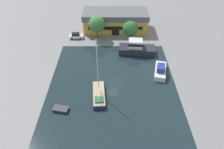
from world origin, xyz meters
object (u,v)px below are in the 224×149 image
quay_tree_near_building (96,24)px  quay_tree_by_water (130,29)px  parked_car (75,36)px  cabin_boat (160,70)px  warehouse_building (115,20)px  sailboat_moored (98,94)px  motor_cruiser (136,48)px  small_dinghy (60,109)px

quay_tree_near_building → quay_tree_by_water: bearing=-17.2°
quay_tree_near_building → parked_car: quay_tree_near_building is taller
quay_tree_near_building → parked_car: 7.84m
quay_tree_near_building → cabin_boat: bearing=-47.3°
warehouse_building → sailboat_moored: sailboat_moored is taller
parked_car → sailboat_moored: (8.40, -26.24, -0.22)m
warehouse_building → parked_car: (-12.44, -6.53, -2.25)m
sailboat_moored → quay_tree_by_water: bearing=65.5°
motor_cruiser → sailboat_moored: bearing=156.2°
quay_tree_by_water → small_dinghy: (-15.97, -27.23, -4.57)m
sailboat_moored → small_dinghy: bearing=-155.5°
small_dinghy → sailboat_moored: bearing=130.3°
quay_tree_near_building → sailboat_moored: size_ratio=0.53×
quay_tree_near_building → warehouse_building: bearing=49.6°
motor_cruiser → cabin_boat: motor_cruiser is taller
parked_car → cabin_boat: bearing=50.1°
quay_tree_by_water → parked_car: 17.49m
sailboat_moored → motor_cruiser: (9.81, 17.76, 0.83)m
sailboat_moored → motor_cruiser: bearing=56.4°
quay_tree_by_water → motor_cruiser: (1.51, -5.20, -3.43)m
small_dinghy → cabin_boat: cabin_boat is taller
motor_cruiser → small_dinghy: bearing=146.7°
motor_cruiser → small_dinghy: size_ratio=3.02×
quay_tree_by_water → small_dinghy: quay_tree_by_water is taller
motor_cruiser → cabin_boat: size_ratio=1.42×
motor_cruiser → cabin_boat: (5.16, -9.72, -0.51)m
quay_tree_near_building → parked_car: (-6.73, 0.19, -4.03)m
parked_car → sailboat_moored: size_ratio=0.31×
quay_tree_by_water → sailboat_moored: 24.78m
warehouse_building → quay_tree_by_water: 10.84m
parked_car → cabin_boat: cabin_boat is taller
warehouse_building → cabin_boat: (10.93, -24.72, -2.16)m
quay_tree_by_water → small_dinghy: bearing=-120.4°
quay_tree_by_water → motor_cruiser: size_ratio=0.69×
sailboat_moored → parked_car: bearing=103.1°
quay_tree_near_building → sailboat_moored: 26.45m
quay_tree_by_water → small_dinghy: 31.90m
motor_cruiser → warehouse_building: bearing=26.2°
quay_tree_near_building → small_dinghy: (-6.00, -30.32, -4.57)m
warehouse_building → motor_cruiser: 16.16m
warehouse_building → parked_car: size_ratio=4.84×
parked_car → motor_cruiser: motor_cruiser is taller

